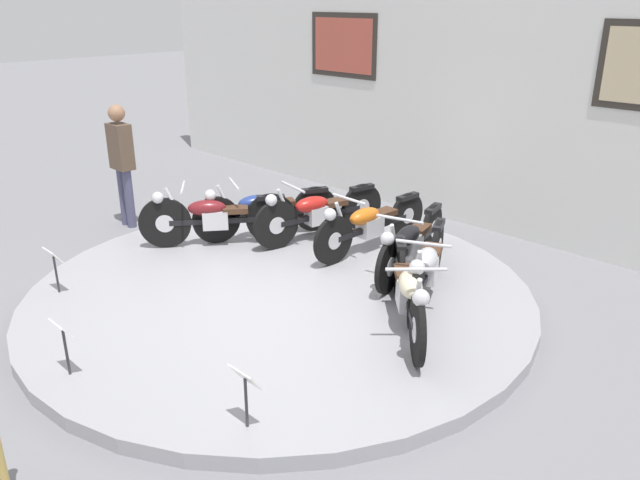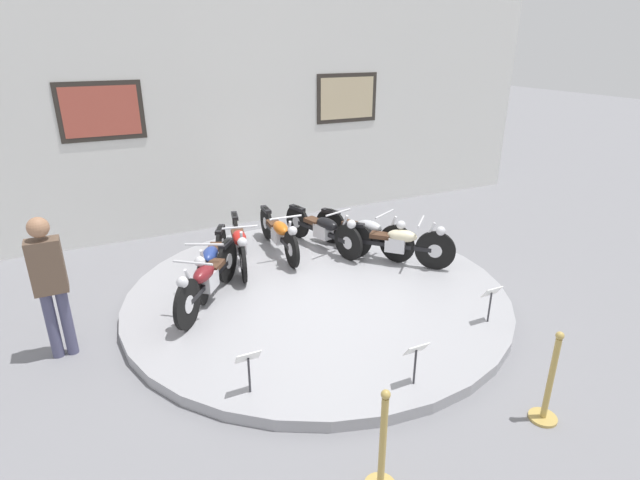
{
  "view_description": "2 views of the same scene",
  "coord_description": "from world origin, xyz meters",
  "px_view_note": "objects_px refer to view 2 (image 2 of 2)",
  "views": [
    {
      "loc": [
        4.72,
        -4.14,
        3.15
      ],
      "look_at": [
        0.26,
        0.36,
        0.68
      ],
      "focal_mm": 35.0,
      "sensor_mm": 36.0,
      "label": 1
    },
    {
      "loc": [
        -2.8,
        -5.93,
        3.57
      ],
      "look_at": [
        0.21,
        0.34,
        0.77
      ],
      "focal_mm": 28.0,
      "sensor_mm": 36.0,
      "label": 2
    }
  ],
  "objects_px": {
    "info_placard_front_left": "(248,362)",
    "motorcycle_cream": "(396,242)",
    "info_placard_front_centre": "(416,355)",
    "stanchion_post_right_of_entry": "(548,391)",
    "motorcycle_black": "(323,229)",
    "motorcycle_silver": "(364,231)",
    "stanchion_post_left_of_entry": "(382,457)",
    "motorcycle_maroon": "(208,278)",
    "motorcycle_blue": "(212,259)",
    "visitor_standing": "(50,280)",
    "motorcycle_red": "(239,242)",
    "motorcycle_orange": "(279,232)",
    "info_placard_front_right": "(491,296)"
  },
  "relations": [
    {
      "from": "motorcycle_maroon",
      "to": "info_placard_front_right",
      "type": "height_order",
      "value": "motorcycle_maroon"
    },
    {
      "from": "motorcycle_maroon",
      "to": "motorcycle_cream",
      "type": "bearing_deg",
      "value": 0.05
    },
    {
      "from": "stanchion_post_right_of_entry",
      "to": "info_placard_front_centre",
      "type": "bearing_deg",
      "value": 137.55
    },
    {
      "from": "motorcycle_orange",
      "to": "motorcycle_cream",
      "type": "xyz_separation_m",
      "value": [
        1.54,
        -1.24,
        0.01
      ]
    },
    {
      "from": "motorcycle_maroon",
      "to": "visitor_standing",
      "type": "xyz_separation_m",
      "value": [
        -1.84,
        -0.24,
        0.48
      ]
    },
    {
      "from": "stanchion_post_right_of_entry",
      "to": "motorcycle_black",
      "type": "bearing_deg",
      "value": 92.56
    },
    {
      "from": "motorcycle_orange",
      "to": "info_placard_front_right",
      "type": "bearing_deg",
      "value": -63.8
    },
    {
      "from": "info_placard_front_left",
      "to": "info_placard_front_right",
      "type": "distance_m",
      "value": 3.25
    },
    {
      "from": "info_placard_front_right",
      "to": "motorcycle_maroon",
      "type": "bearing_deg",
      "value": 146.93
    },
    {
      "from": "motorcycle_black",
      "to": "stanchion_post_left_of_entry",
      "type": "relative_size",
      "value": 1.86
    },
    {
      "from": "motorcycle_blue",
      "to": "stanchion_post_right_of_entry",
      "type": "bearing_deg",
      "value": -61.44
    },
    {
      "from": "motorcycle_red",
      "to": "motorcycle_orange",
      "type": "bearing_deg",
      "value": 12.33
    },
    {
      "from": "motorcycle_orange",
      "to": "info_placard_front_left",
      "type": "height_order",
      "value": "motorcycle_orange"
    },
    {
      "from": "motorcycle_blue",
      "to": "stanchion_post_left_of_entry",
      "type": "distance_m",
      "value": 4.21
    },
    {
      "from": "motorcycle_black",
      "to": "visitor_standing",
      "type": "bearing_deg",
      "value": -162.32
    },
    {
      "from": "info_placard_front_left",
      "to": "motorcycle_cream",
      "type": "bearing_deg",
      "value": 33.06
    },
    {
      "from": "motorcycle_red",
      "to": "stanchion_post_right_of_entry",
      "type": "relative_size",
      "value": 1.91
    },
    {
      "from": "motorcycle_cream",
      "to": "motorcycle_maroon",
      "type": "bearing_deg",
      "value": -179.95
    },
    {
      "from": "motorcycle_blue",
      "to": "motorcycle_silver",
      "type": "distance_m",
      "value": 2.63
    },
    {
      "from": "info_placard_front_centre",
      "to": "motorcycle_red",
      "type": "bearing_deg",
      "value": 101.34
    },
    {
      "from": "motorcycle_maroon",
      "to": "motorcycle_blue",
      "type": "bearing_deg",
      "value": 70.68
    },
    {
      "from": "visitor_standing",
      "to": "stanchion_post_left_of_entry",
      "type": "xyz_separation_m",
      "value": [
        2.41,
        -3.33,
        -0.67
      ]
    },
    {
      "from": "stanchion_post_left_of_entry",
      "to": "motorcycle_maroon",
      "type": "bearing_deg",
      "value": 99.08
    },
    {
      "from": "stanchion_post_left_of_entry",
      "to": "info_placard_front_right",
      "type": "bearing_deg",
      "value": 30.27
    },
    {
      "from": "motorcycle_red",
      "to": "motorcycle_blue",
      "type": "bearing_deg",
      "value": -140.89
    },
    {
      "from": "stanchion_post_left_of_entry",
      "to": "info_placard_front_centre",
      "type": "bearing_deg",
      "value": 42.45
    },
    {
      "from": "info_placard_front_right",
      "to": "motorcycle_orange",
      "type": "bearing_deg",
      "value": 116.2
    },
    {
      "from": "info_placard_front_left",
      "to": "info_placard_front_centre",
      "type": "distance_m",
      "value": 1.74
    },
    {
      "from": "motorcycle_silver",
      "to": "visitor_standing",
      "type": "height_order",
      "value": "visitor_standing"
    },
    {
      "from": "motorcycle_red",
      "to": "motorcycle_cream",
      "type": "xyz_separation_m",
      "value": [
        2.3,
        -1.08,
        0.0
      ]
    },
    {
      "from": "motorcycle_maroon",
      "to": "motorcycle_black",
      "type": "relative_size",
      "value": 0.85
    },
    {
      "from": "motorcycle_silver",
      "to": "stanchion_post_right_of_entry",
      "type": "xyz_separation_m",
      "value": [
        -0.35,
        -4.19,
        -0.18
      ]
    },
    {
      "from": "motorcycle_maroon",
      "to": "info_placard_front_right",
      "type": "bearing_deg",
      "value": -33.07
    },
    {
      "from": "motorcycle_orange",
      "to": "stanchion_post_right_of_entry",
      "type": "height_order",
      "value": "stanchion_post_right_of_entry"
    },
    {
      "from": "info_placard_front_right",
      "to": "motorcycle_cream",
      "type": "bearing_deg",
      "value": 92.3
    },
    {
      "from": "motorcycle_black",
      "to": "motorcycle_cream",
      "type": "xyz_separation_m",
      "value": [
        0.78,
        -1.08,
        0.01
      ]
    },
    {
      "from": "motorcycle_blue",
      "to": "motorcycle_orange",
      "type": "height_order",
      "value": "motorcycle_blue"
    },
    {
      "from": "motorcycle_silver",
      "to": "motorcycle_orange",
      "type": "bearing_deg",
      "value": 154.81
    },
    {
      "from": "motorcycle_cream",
      "to": "stanchion_post_right_of_entry",
      "type": "distance_m",
      "value": 3.62
    },
    {
      "from": "info_placard_front_centre",
      "to": "stanchion_post_right_of_entry",
      "type": "height_order",
      "value": "stanchion_post_right_of_entry"
    },
    {
      "from": "motorcycle_maroon",
      "to": "motorcycle_cream",
      "type": "height_order",
      "value": "motorcycle_maroon"
    },
    {
      "from": "motorcycle_maroon",
      "to": "motorcycle_blue",
      "type": "relative_size",
      "value": 0.9
    },
    {
      "from": "stanchion_post_right_of_entry",
      "to": "motorcycle_cream",
      "type": "bearing_deg",
      "value": 80.85
    },
    {
      "from": "motorcycle_black",
      "to": "motorcycle_silver",
      "type": "xyz_separation_m",
      "value": [
        0.56,
        -0.45,
        0.01
      ]
    },
    {
      "from": "motorcycle_silver",
      "to": "info_placard_front_centre",
      "type": "relative_size",
      "value": 3.53
    },
    {
      "from": "motorcycle_cream",
      "to": "info_placard_front_centre",
      "type": "relative_size",
      "value": 2.83
    },
    {
      "from": "motorcycle_silver",
      "to": "motorcycle_red",
      "type": "bearing_deg",
      "value": 167.6
    },
    {
      "from": "motorcycle_black",
      "to": "visitor_standing",
      "type": "relative_size",
      "value": 1.08
    },
    {
      "from": "motorcycle_black",
      "to": "stanchion_post_right_of_entry",
      "type": "relative_size",
      "value": 1.86
    },
    {
      "from": "motorcycle_blue",
      "to": "info_placard_front_centre",
      "type": "height_order",
      "value": "motorcycle_blue"
    }
  ]
}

